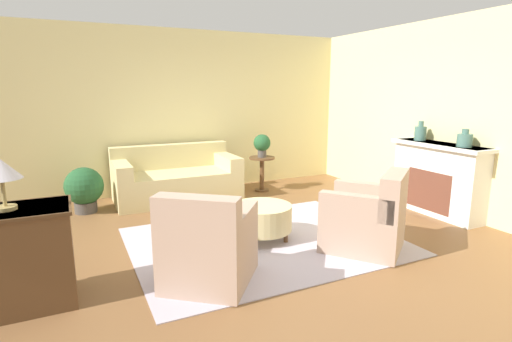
% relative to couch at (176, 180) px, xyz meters
% --- Properties ---
extents(ground_plane, '(16.00, 16.00, 0.00)m').
position_rel_couch_xyz_m(ground_plane, '(0.46, -2.32, -0.32)').
color(ground_plane, brown).
extents(wall_back, '(9.75, 0.12, 2.80)m').
position_rel_couch_xyz_m(wall_back, '(0.46, 0.61, 1.08)').
color(wall_back, beige).
rests_on(wall_back, ground_plane).
extents(wall_right, '(0.12, 9.87, 2.80)m').
position_rel_couch_xyz_m(wall_right, '(3.46, -2.32, 1.08)').
color(wall_right, beige).
rests_on(wall_right, ground_plane).
extents(rug, '(3.07, 2.39, 0.01)m').
position_rel_couch_xyz_m(rug, '(0.46, -2.32, -0.32)').
color(rug, '#BCB2C1').
rests_on(rug, ground_plane).
extents(couch, '(1.98, 0.99, 0.87)m').
position_rel_couch_xyz_m(couch, '(0.00, 0.00, 0.00)').
color(couch, beige).
rests_on(couch, ground_plane).
extents(armchair_left, '(1.10, 1.11, 0.91)m').
position_rel_couch_xyz_m(armchair_left, '(-0.48, -3.04, 0.04)').
color(armchair_left, tan).
rests_on(armchair_left, rug).
extents(armchair_right, '(1.10, 1.11, 0.91)m').
position_rel_couch_xyz_m(armchair_right, '(1.41, -3.04, 0.04)').
color(armchair_right, tan).
rests_on(armchair_right, rug).
extents(ottoman_table, '(0.73, 0.73, 0.43)m').
position_rel_couch_xyz_m(ottoman_table, '(0.46, -2.25, -0.04)').
color(ottoman_table, beige).
rests_on(ottoman_table, rug).
extents(side_table, '(0.46, 0.46, 0.61)m').
position_rel_couch_xyz_m(side_table, '(1.51, -0.13, 0.09)').
color(side_table, brown).
rests_on(side_table, ground_plane).
extents(fireplace, '(0.44, 1.45, 1.04)m').
position_rel_couch_xyz_m(fireplace, '(3.21, -2.43, 0.22)').
color(fireplace, white).
rests_on(fireplace, ground_plane).
extents(dresser, '(0.95, 0.59, 0.85)m').
position_rel_couch_xyz_m(dresser, '(-2.06, -2.74, 0.12)').
color(dresser, brown).
rests_on(dresser, ground_plane).
extents(vase_mantel_near, '(0.17, 0.17, 0.29)m').
position_rel_couch_xyz_m(vase_mantel_near, '(3.20, -2.05, 0.83)').
color(vase_mantel_near, '#477066').
rests_on(vase_mantel_near, fireplace).
extents(vase_mantel_far, '(0.19, 0.19, 0.24)m').
position_rel_couch_xyz_m(vase_mantel_far, '(3.20, -2.80, 0.81)').
color(vase_mantel_far, '#477066').
rests_on(vase_mantel_far, fireplace).
extents(potted_plant_on_side_table, '(0.30, 0.30, 0.40)m').
position_rel_couch_xyz_m(potted_plant_on_side_table, '(1.51, -0.13, 0.53)').
color(potted_plant_on_side_table, '#4C4742').
rests_on(potted_plant_on_side_table, side_table).
extents(potted_plant_floor, '(0.55, 0.55, 0.68)m').
position_rel_couch_xyz_m(potted_plant_floor, '(-1.41, -0.15, 0.05)').
color(potted_plant_floor, '#4C4742').
rests_on(potted_plant_floor, ground_plane).
extents(table_lamp, '(0.30, 0.30, 0.42)m').
position_rel_couch_xyz_m(table_lamp, '(-2.06, -2.74, 0.85)').
color(table_lamp, tan).
rests_on(table_lamp, dresser).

